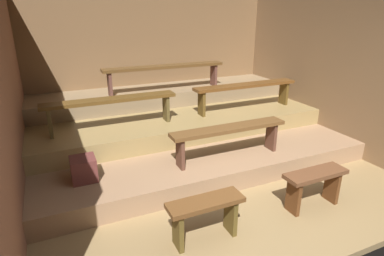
{
  "coord_description": "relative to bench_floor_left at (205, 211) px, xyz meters",
  "views": [
    {
      "loc": [
        -1.99,
        -2.06,
        2.28
      ],
      "look_at": [
        -0.15,
        2.02,
        0.62
      ],
      "focal_mm": 29.9,
      "sensor_mm": 36.0,
      "label": 1
    }
  ],
  "objects": [
    {
      "name": "bench_upper_center",
      "position": [
        0.72,
        3.16,
        0.89
      ],
      "size": [
        2.3,
        0.26,
        0.48
      ],
      "color": "brown",
      "rests_on": "platform_upper"
    },
    {
      "name": "bench_middle_left",
      "position": [
        -0.47,
        2.27,
        0.61
      ],
      "size": [
        1.99,
        0.26,
        0.48
      ],
      "color": "#573B17",
      "rests_on": "platform_middle"
    },
    {
      "name": "platform_upper",
      "position": [
        0.73,
        3.36,
        0.35
      ],
      "size": [
        4.89,
        1.0,
        0.28
      ],
      "primitive_type": "cube",
      "color": "#8A7252",
      "rests_on": "platform_middle"
    },
    {
      "name": "platform_middle",
      "position": [
        0.73,
        2.78,
        0.08
      ],
      "size": [
        4.89,
        2.17,
        0.28
      ],
      "primitive_type": "cube",
      "color": "#967C4A",
      "rests_on": "platform_lower"
    },
    {
      "name": "wooden_crate_lower",
      "position": [
        -1.03,
        1.3,
        0.09
      ],
      "size": [
        0.3,
        0.3,
        0.3
      ],
      "primitive_type": "cube",
      "color": "brown",
      "rests_on": "platform_lower"
    },
    {
      "name": "bench_floor_right",
      "position": [
        1.46,
        0.0,
        0.0
      ],
      "size": [
        0.8,
        0.26,
        0.48
      ],
      "color": "brown",
      "rests_on": "ground"
    },
    {
      "name": "ground",
      "position": [
        0.73,
        1.73,
        -0.38
      ],
      "size": [
        5.69,
        5.06,
        0.08
      ],
      "primitive_type": "cube",
      "color": "olive"
    },
    {
      "name": "wall_right",
      "position": [
        3.21,
        1.73,
        0.99
      ],
      "size": [
        0.06,
        5.06,
        2.67
      ],
      "primitive_type": "cube",
      "color": "brown",
      "rests_on": "ground"
    },
    {
      "name": "platform_lower",
      "position": [
        0.73,
        2.27,
        -0.2
      ],
      "size": [
        4.89,
        3.19,
        0.28
      ],
      "primitive_type": "cube",
      "color": "#977353",
      "rests_on": "ground"
    },
    {
      "name": "wall_left",
      "position": [
        -1.75,
        1.73,
        0.99
      ],
      "size": [
        0.06,
        5.06,
        2.67
      ],
      "primitive_type": "cube",
      "color": "brown",
      "rests_on": "ground"
    },
    {
      "name": "bench_floor_left",
      "position": [
        0.0,
        0.0,
        0.0
      ],
      "size": [
        0.8,
        0.26,
        0.48
      ],
      "color": "brown",
      "rests_on": "ground"
    },
    {
      "name": "wall_back",
      "position": [
        0.73,
        3.89,
        0.99
      ],
      "size": [
        5.69,
        0.06,
        2.67
      ],
      "primitive_type": "cube",
      "color": "brown",
      "rests_on": "ground"
    },
    {
      "name": "bench_lower_center",
      "position": [
        0.92,
        1.12,
        0.32
      ],
      "size": [
        1.72,
        0.26,
        0.48
      ],
      "color": "brown",
      "rests_on": "platform_lower"
    },
    {
      "name": "bench_middle_right",
      "position": [
        1.93,
        2.27,
        0.61
      ],
      "size": [
        1.99,
        0.26,
        0.48
      ],
      "color": "brown",
      "rests_on": "platform_middle"
    }
  ]
}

